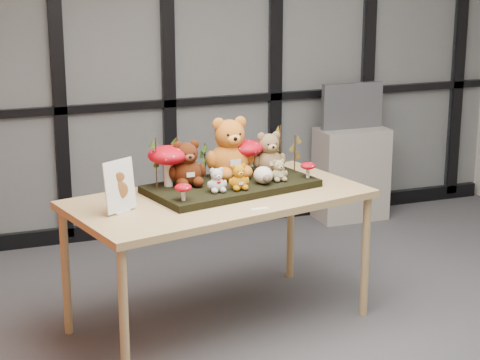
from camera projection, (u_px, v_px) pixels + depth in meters
name	position (u px, v px, depth m)	size (l,w,h in m)	color
floor	(366.00, 350.00, 5.00)	(5.00, 5.00, 0.00)	#4C4C51
room_shell	(378.00, 59.00, 4.56)	(5.00, 5.00, 5.00)	beige
glass_partition	(223.00, 54.00, 6.86)	(4.90, 0.06, 2.78)	#2D383F
display_table	(219.00, 206.00, 5.15)	(1.91, 1.25, 0.82)	tan
diorama_tray	(231.00, 186.00, 5.25)	(1.01, 0.50, 0.04)	black
bear_pooh_yellow	(229.00, 144.00, 5.34)	(0.31, 0.28, 0.41)	#C76B1F
bear_brown_medium	(187.00, 161.00, 5.16)	(0.23, 0.21, 0.30)	#441A09
bear_tan_back	(269.00, 150.00, 5.43)	(0.22, 0.20, 0.29)	olive
bear_small_yellow	(239.00, 175.00, 5.09)	(0.13, 0.12, 0.17)	#C4760B
bear_white_bow	(217.00, 178.00, 5.04)	(0.12, 0.11, 0.16)	silver
bear_beige_small	(279.00, 169.00, 5.28)	(0.11, 0.10, 0.15)	#9C8A5C
plush_cream_hedgehog	(263.00, 174.00, 5.22)	(0.09, 0.08, 0.12)	white
mushroom_back_left	(168.00, 164.00, 5.15)	(0.24, 0.24, 0.27)	#9F0512
mushroom_back_right	(246.00, 156.00, 5.40)	(0.22, 0.22, 0.24)	#9F0512
mushroom_front_left	(183.00, 191.00, 4.87)	(0.10, 0.10, 0.11)	#9F0512
mushroom_front_right	(308.00, 169.00, 5.35)	(0.10, 0.10, 0.11)	#9F0512
sprig_green_far_left	(156.00, 163.00, 5.08)	(0.05, 0.05, 0.31)	#1C350C
sprig_green_mid_left	(178.00, 160.00, 5.22)	(0.05, 0.05, 0.28)	#1C350C
sprig_dry_far_right	(280.00, 147.00, 5.53)	(0.05, 0.05, 0.29)	brown
sprig_dry_mid_right	(295.00, 154.00, 5.44)	(0.05, 0.05, 0.24)	brown
sprig_green_centre	(205.00, 160.00, 5.34)	(0.05, 0.05, 0.22)	#1C350C
sign_holder	(120.00, 188.00, 4.78)	(0.20, 0.14, 0.30)	silver
label_card	(260.00, 209.00, 4.88)	(0.10, 0.03, 0.00)	white
cabinet	(351.00, 174.00, 7.30)	(0.58, 0.34, 0.77)	#A1978F
monitor	(352.00, 106.00, 7.16)	(0.54, 0.06, 0.38)	#4F5357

